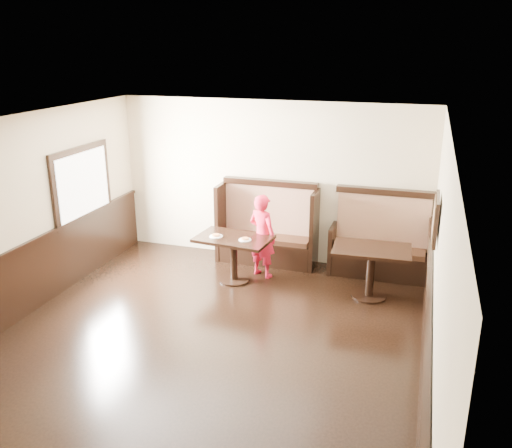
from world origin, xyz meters
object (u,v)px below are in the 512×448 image
at_px(table_neighbor, 371,261).
at_px(child, 262,236).
at_px(booth_neighbor, 380,247).
at_px(table_main, 234,248).
at_px(booth_main, 268,233).

xyz_separation_m(table_neighbor, child, (-1.79, 0.28, 0.10)).
distance_m(booth_neighbor, table_main, 2.44).
relative_size(booth_neighbor, child, 1.18).
height_order(table_main, child, child).
distance_m(booth_neighbor, child, 1.97).
bearing_deg(table_main, booth_neighbor, 29.51).
xyz_separation_m(table_main, table_neighbor, (2.17, 0.06, 0.02)).
bearing_deg(booth_neighbor, table_main, -156.21).
bearing_deg(table_neighbor, booth_main, 151.14).
bearing_deg(booth_neighbor, booth_main, 179.95).
bearing_deg(booth_neighbor, child, -160.86).
bearing_deg(booth_main, table_neighbor, -26.03).
relative_size(booth_neighbor, table_neighbor, 1.40).
height_order(booth_neighbor, table_neighbor, booth_neighbor).
bearing_deg(booth_neighbor, table_neighbor, -93.75).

